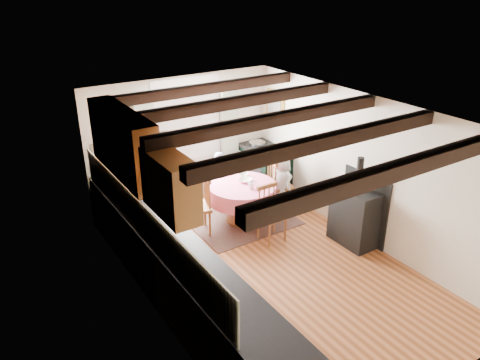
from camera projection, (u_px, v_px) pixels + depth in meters
floor at (269, 268)px, 7.01m from camera, size 3.60×5.50×0.00m
ceiling at (274, 113)px, 6.02m from camera, size 3.60×5.50×0.00m
wall_back at (183, 141)px, 8.62m from camera, size 3.60×0.00×2.40m
wall_front at (444, 305)px, 4.41m from camera, size 3.60×0.00×2.40m
wall_left at (150, 232)px, 5.63m from camera, size 0.00×5.50×2.40m
wall_right at (363, 169)px, 7.40m from camera, size 0.00×5.50×2.40m
beam_a at (396, 171)px, 4.53m from camera, size 3.60×0.16×0.16m
beam_b at (326, 141)px, 5.29m from camera, size 3.60×0.16×0.16m
beam_c at (273, 120)px, 6.06m from camera, size 3.60×0.16×0.16m
beam_d at (233, 103)px, 6.83m from camera, size 3.60×0.16×0.16m
beam_e at (200, 89)px, 7.59m from camera, size 3.60×0.16×0.16m
splash_left at (142, 222)px, 5.87m from camera, size 0.02×4.50×0.55m
splash_back at (131, 152)px, 8.12m from camera, size 1.40×0.02×0.55m
base_cabinet_left at (176, 276)px, 6.09m from camera, size 0.60×5.30×0.88m
base_cabinet_back at (139, 198)px, 8.19m from camera, size 1.30×0.60×0.88m
worktop_left at (176, 246)px, 5.91m from camera, size 0.64×5.30×0.04m
worktop_back at (137, 174)px, 7.98m from camera, size 1.30×0.64×0.04m
wall_cabinet_glass at (123, 143)px, 6.32m from camera, size 0.34×1.80×0.90m
wall_cabinet_solid at (170, 185)px, 5.19m from camera, size 0.34×0.90×0.70m
window_frame at (187, 119)px, 8.50m from camera, size 1.34×0.03×1.54m
window_pane at (187, 119)px, 8.50m from camera, size 1.20×0.01×1.40m
curtain_left at (147, 156)px, 8.22m from camera, size 0.35×0.10×2.10m
curtain_right at (230, 139)px, 9.06m from camera, size 0.35×0.10×2.10m
curtain_rod at (188, 88)px, 8.19m from camera, size 2.00×0.03×0.03m
wall_picture at (275, 106)px, 8.95m from camera, size 0.04×0.50×0.60m
wall_plate at (232, 107)px, 8.91m from camera, size 0.30×0.02×0.30m
rug at (242, 221)px, 8.33m from camera, size 1.78×1.38×0.01m
dining_table at (242, 203)px, 8.18m from camera, size 1.19×1.19×0.72m
chair_near at (272, 214)px, 7.57m from camera, size 0.41×0.43×0.95m
chair_left at (197, 205)px, 7.75m from camera, size 0.58×0.57×1.05m
chair_right at (280, 184)px, 8.59m from camera, size 0.53×0.51×1.00m
aga_range at (264, 170)px, 9.24m from camera, size 0.67×1.04×0.96m
cast_iron_stove at (356, 202)px, 7.38m from camera, size 0.45×0.75×1.49m
child_far at (218, 178)px, 8.74m from camera, size 0.44×0.36×1.05m
child_right at (281, 183)px, 8.44m from camera, size 0.37×0.56×1.13m
bowl_a at (245, 180)px, 8.13m from camera, size 0.33×0.33×0.06m
bowl_b at (244, 175)px, 8.34m from camera, size 0.25×0.25×0.06m
cup at (251, 186)px, 7.87m from camera, size 0.13×0.13×0.10m
canister_tall at (117, 172)px, 7.75m from camera, size 0.13×0.13×0.22m
canister_wide at (143, 164)px, 8.08m from camera, size 0.19×0.19×0.21m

